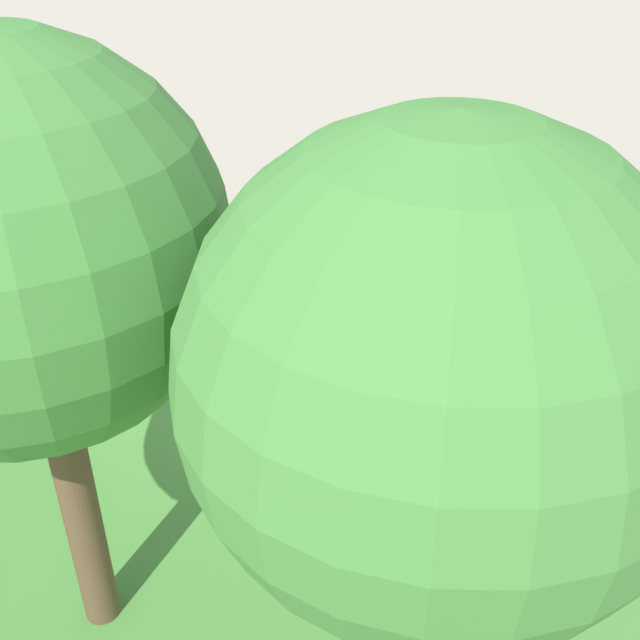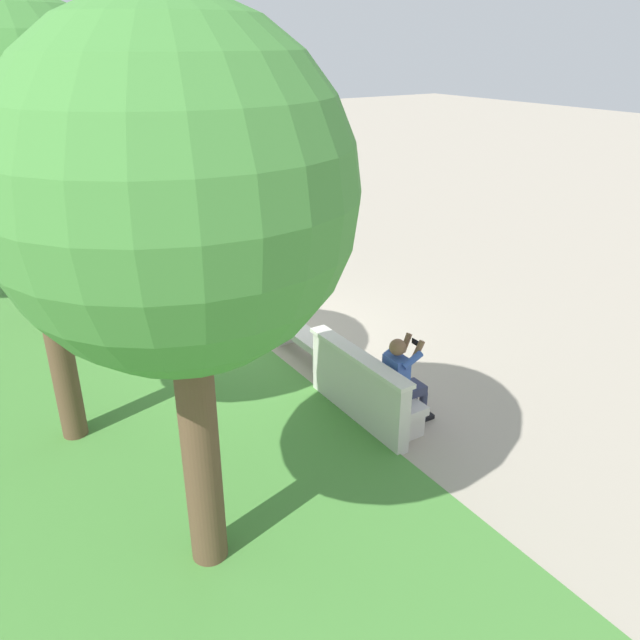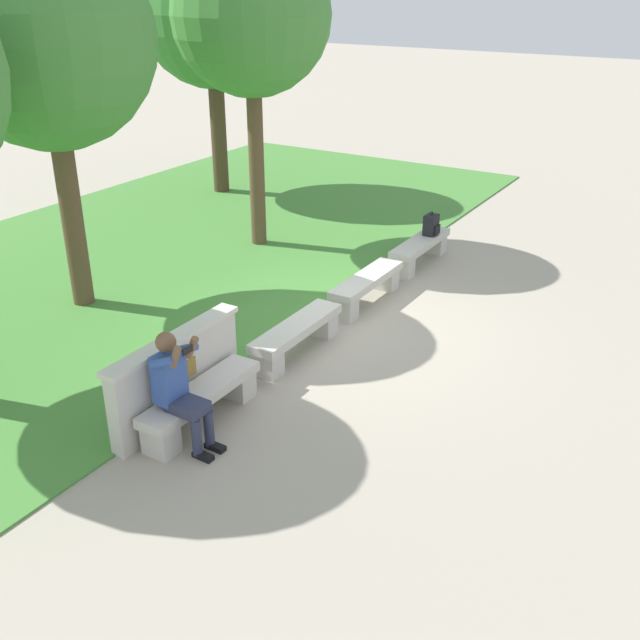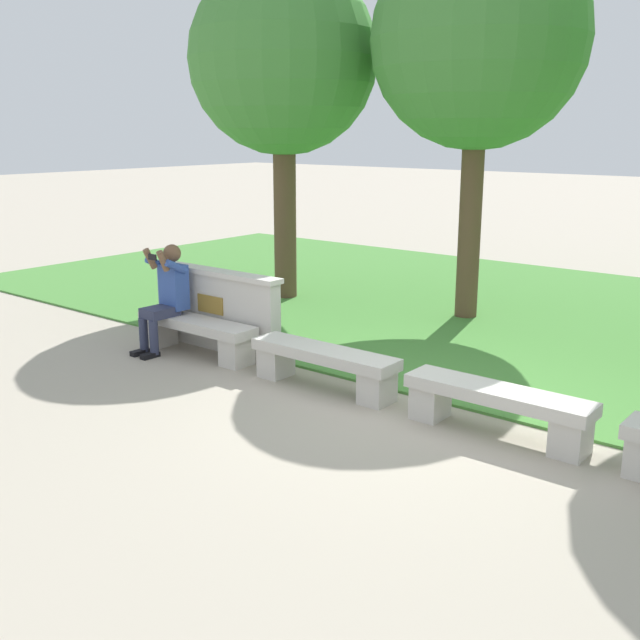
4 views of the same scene
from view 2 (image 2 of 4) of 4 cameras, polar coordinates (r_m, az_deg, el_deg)
name	(u,v)px [view 2 (image 2 of 4)]	position (r m, az deg, el deg)	size (l,w,h in m)	color
ground_plane	(275,335)	(11.18, -4.14, -1.35)	(80.00, 80.00, 0.00)	#A89E8C
grass_strip	(9,404)	(10.13, -26.58, -6.91)	(19.70, 8.00, 0.03)	#478438
bench_main	(377,393)	(8.83, 5.23, -6.68)	(1.73, 0.40, 0.45)	beige
bench_near	(304,341)	(10.27, -1.52, -1.90)	(1.73, 0.40, 0.45)	beige
bench_mid	(249,302)	(11.87, -6.50, 1.68)	(1.73, 0.40, 0.45)	beige
bench_far	(207,272)	(13.58, -10.28, 4.37)	(1.73, 0.40, 0.45)	beige
backrest_wall_with_plaque	(358,386)	(8.54, 3.46, -6.05)	(2.07, 0.24, 1.01)	beige
person_photographer	(403,377)	(8.37, 7.58, -5.20)	(0.48, 0.73, 1.32)	black
backpack	(201,252)	(13.79, -10.80, 6.11)	(0.28, 0.24, 0.43)	black
tree_behind_wall	(176,197)	(5.07, -12.99, 10.88)	(2.90, 2.90, 5.18)	brown
tree_left_background	(26,96)	(11.46, -25.31, 18.05)	(2.71, 2.71, 5.40)	brown
tree_right_background	(19,139)	(7.73, -25.78, 14.69)	(2.95, 2.95, 5.34)	brown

